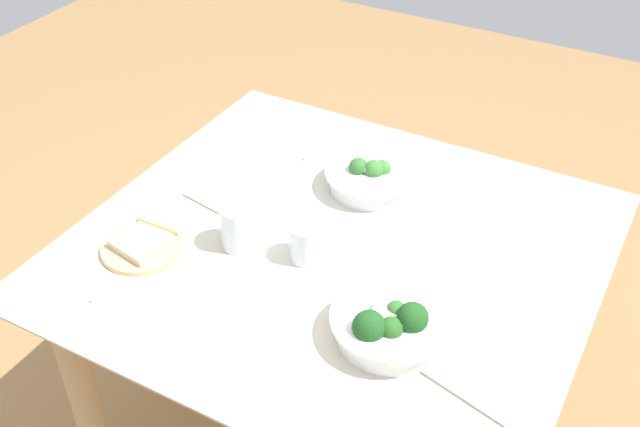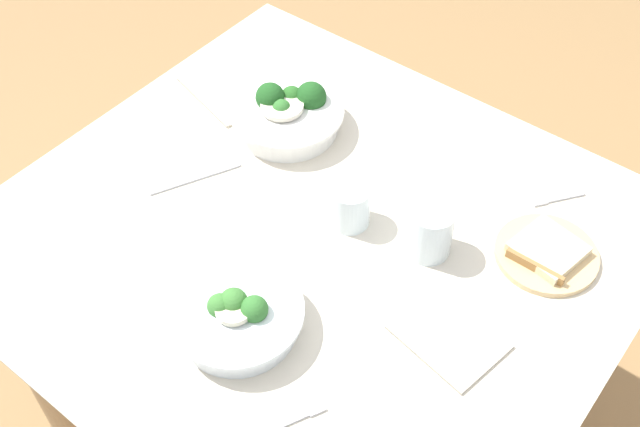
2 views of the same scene
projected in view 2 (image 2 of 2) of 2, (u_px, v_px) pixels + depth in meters
dining_table at (313, 278)px, 1.52m from camera, size 1.11×1.03×0.77m
broccoli_bowl_far at (288, 114)px, 1.59m from camera, size 0.23×0.23×0.10m
broccoli_bowl_near at (238, 316)px, 1.27m from camera, size 0.22×0.22×0.08m
bread_side_plate at (547, 253)px, 1.38m from camera, size 0.18×0.18×0.03m
water_glass_center at (350, 205)px, 1.42m from camera, size 0.08×0.08×0.09m
water_glass_side at (430, 231)px, 1.36m from camera, size 0.08×0.08×0.10m
fork_by_far_bowl at (297, 419)px, 1.18m from camera, size 0.06×0.10×0.00m
fork_by_near_bowl at (556, 199)px, 1.48m from camera, size 0.07×0.09×0.00m
table_knife_left at (196, 179)px, 1.52m from camera, size 0.09×0.17×0.00m
napkin_folded_upper at (227, 90)px, 1.70m from camera, size 0.23×0.18×0.01m
napkin_folded_lower at (449, 337)px, 1.27m from camera, size 0.19×0.16×0.01m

